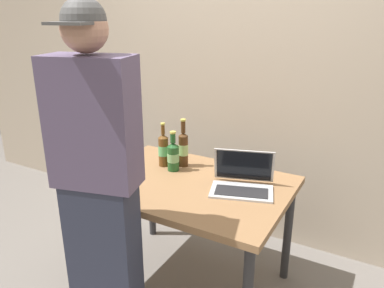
{
  "coord_description": "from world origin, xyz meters",
  "views": [
    {
      "loc": [
        1.02,
        -1.78,
        1.71
      ],
      "look_at": [
        0.03,
        0.0,
        0.98
      ],
      "focal_mm": 35.04,
      "sensor_mm": 36.0,
      "label": 1
    }
  ],
  "objects": [
    {
      "name": "back_wall",
      "position": [
        0.0,
        0.84,
        1.3
      ],
      "size": [
        6.0,
        0.1,
        2.6
      ],
      "primitive_type": "cube",
      "color": "tan",
      "rests_on": "ground"
    },
    {
      "name": "desk",
      "position": [
        0.0,
        0.0,
        0.65
      ],
      "size": [
        1.2,
        0.85,
        0.73
      ],
      "color": "olive",
      "rests_on": "ground"
    },
    {
      "name": "person_figure",
      "position": [
        -0.13,
        -0.61,
        0.91
      ],
      "size": [
        0.43,
        0.33,
        1.77
      ],
      "color": "#2D3347",
      "rests_on": "ground"
    },
    {
      "name": "ground_plane",
      "position": [
        0.0,
        0.0,
        0.0
      ],
      "size": [
        8.0,
        8.0,
        0.0
      ],
      "primitive_type": "plane",
      "color": "slate",
      "rests_on": "ground"
    },
    {
      "name": "beer_bottle_amber",
      "position": [
        -0.27,
        0.15,
        0.85
      ],
      "size": [
        0.07,
        0.07,
        0.3
      ],
      "color": "brown",
      "rests_on": "desk"
    },
    {
      "name": "beer_bottle_green",
      "position": [
        -0.18,
        0.11,
        0.83
      ],
      "size": [
        0.08,
        0.08,
        0.26
      ],
      "color": "#1E5123",
      "rests_on": "desk"
    },
    {
      "name": "beer_bottle_dark",
      "position": [
        -0.15,
        0.21,
        0.86
      ],
      "size": [
        0.06,
        0.06,
        0.32
      ],
      "color": "#472B14",
      "rests_on": "desk"
    },
    {
      "name": "laptop",
      "position": [
        0.32,
        0.08,
        0.78
      ],
      "size": [
        0.42,
        0.36,
        0.22
      ],
      "color": "#B7BABC",
      "rests_on": "desk"
    }
  ]
}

